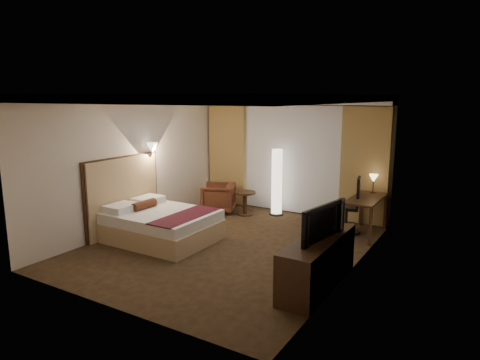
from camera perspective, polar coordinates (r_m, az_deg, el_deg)
The scene contains 21 objects.
floor at distance 7.89m, azimuth -1.52°, elevation -8.70°, with size 4.50×5.50×0.01m, color black.
ceiling at distance 7.43m, azimuth -1.63°, elevation 11.30°, with size 4.50×5.50×0.01m, color white.
back_wall at distance 9.94m, azimuth 7.03°, elevation 3.36°, with size 4.50×0.02×2.70m, color beige.
left_wall at distance 8.95m, azimuth -13.80°, elevation 2.27°, with size 0.02×5.50×2.70m, color beige.
right_wall at distance 6.63m, azimuth 15.04°, elevation -0.80°, with size 0.02×5.50×2.70m, color beige.
crown_molding at distance 7.43m, azimuth -1.62°, elevation 10.84°, with size 4.50×5.50×0.12m, color black, non-canonical shape.
soffit at distance 9.63m, azimuth 6.59°, elevation 10.58°, with size 4.50×0.50×0.20m, color white.
curtain_sheer at distance 9.88m, azimuth 6.83°, elevation 2.73°, with size 2.48×0.04×2.45m, color silver.
curtain_left_drape at distance 10.64m, azimuth -1.68°, elevation 3.39°, with size 1.00×0.14×2.45m, color #9E7B48.
curtain_right_drape at distance 9.27m, azimuth 16.29°, elevation 1.81°, with size 1.00×0.14×2.45m, color #9E7B48.
wall_sconce at distance 9.05m, azimuth -11.62°, elevation 4.18°, with size 0.24×0.24×0.24m, color white, non-canonical shape.
bed at distance 8.22m, azimuth -10.38°, elevation -6.03°, with size 1.91×1.49×0.56m, color white, non-canonical shape.
headboard at distance 8.75m, azimuth -15.23°, elevation -2.00°, with size 0.12×1.79×1.50m, color tan, non-canonical shape.
armchair at distance 10.03m, azimuth -2.91°, elevation -2.20°, with size 0.72×0.67×0.74m, color #4E2A17.
side_table at distance 9.79m, azimuth 0.68°, elevation -3.12°, with size 0.49×0.49×0.54m, color black, non-canonical shape.
floor_lamp at distance 9.73m, azimuth 4.93°, elevation -0.28°, with size 0.32×0.32×1.53m, color white, non-canonical shape.
desk at distance 8.71m, azimuth 16.35°, elevation -4.66°, with size 0.55×1.27×0.75m, color black, non-canonical shape.
desk_lamp at distance 9.05m, azimuth 17.33°, elevation -0.59°, with size 0.18×0.18×0.34m, color #FFD899, non-canonical shape.
office_chair at distance 8.71m, azimuth 14.04°, elevation -3.24°, with size 0.55×0.55×1.13m, color black, non-canonical shape.
dresser at distance 6.28m, azimuth 10.34°, elevation -10.72°, with size 0.50×1.83×0.71m, color black, non-canonical shape.
television at distance 6.08m, azimuth 10.29°, elevation -4.85°, with size 1.07×0.61×0.14m, color black.
Camera 1 is at (4.02, -6.25, 2.67)m, focal length 32.00 mm.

